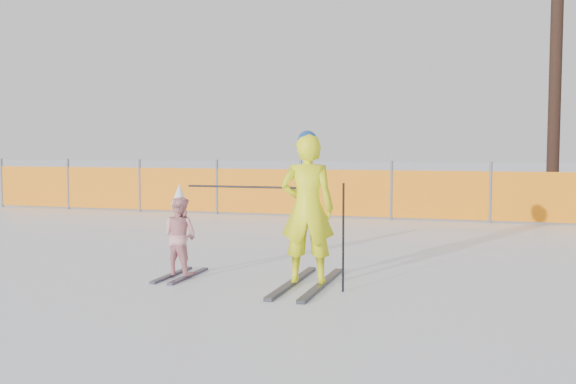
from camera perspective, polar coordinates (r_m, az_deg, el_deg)
name	(u,v)px	position (r m, az deg, el deg)	size (l,w,h in m)	color
ground	(275,283)	(7.35, -1.16, -8.07)	(120.00, 120.00, 0.00)	white
adult	(307,209)	(7.09, 1.73, -1.54)	(0.66, 1.73, 1.72)	black
child	(180,235)	(7.70, -9.60, -3.76)	(0.52, 0.97, 1.10)	black
ski_poles	(287,210)	(7.06, -0.08, -1.58)	(1.90, 0.23, 1.16)	black
safety_fence	(309,192)	(14.09, 1.88, 0.01)	(16.45, 0.06, 1.25)	#595960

